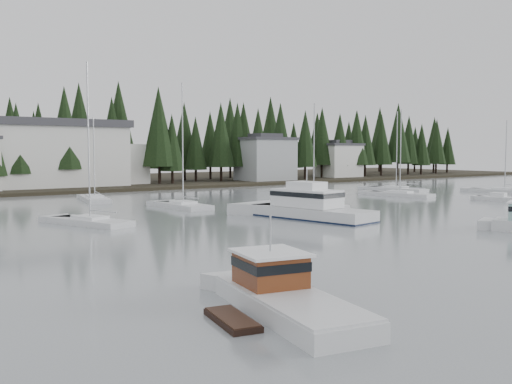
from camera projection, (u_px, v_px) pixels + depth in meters
far_shore_land at (53, 184)px, 107.74m from camera, size 240.00×54.00×1.00m
conifer_treeline at (72, 187)px, 98.86m from camera, size 200.00×22.00×20.00m
house_east_a at (265, 158)px, 113.16m from camera, size 10.60×8.48×9.25m
house_east_b at (338, 159)px, 127.70m from camera, size 9.54×7.42×8.25m
harbor_inn at (61, 154)px, 93.76m from camera, size 29.50×11.50×10.90m
lobster_boat_brown at (283, 300)px, 22.19m from camera, size 5.48×9.01×4.26m
cabin_cruiser_center at (310, 210)px, 53.11m from camera, size 5.80×12.83×5.32m
sailboat_1 at (314, 198)px, 75.25m from camera, size 2.92×9.36×13.07m
sailboat_2 at (183, 207)px, 63.16m from camera, size 3.12×8.32×14.29m
sailboat_3 at (396, 190)px, 90.11m from camera, size 3.70×10.32×13.07m
sailboat_4 at (505, 192)px, 85.96m from camera, size 4.10×10.67×11.45m
sailboat_6 at (90, 224)px, 48.84m from camera, size 5.23×8.82×14.33m
sailboat_7 at (400, 196)px, 79.58m from camera, size 4.35×9.78×12.59m
sailboat_9 at (95, 201)px, 71.79m from camera, size 4.48×9.57×11.07m
runabout_1 at (325, 207)px, 62.48m from camera, size 2.45×5.36×1.42m
runabout_2 at (498, 200)px, 72.35m from camera, size 3.48×5.72×1.42m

